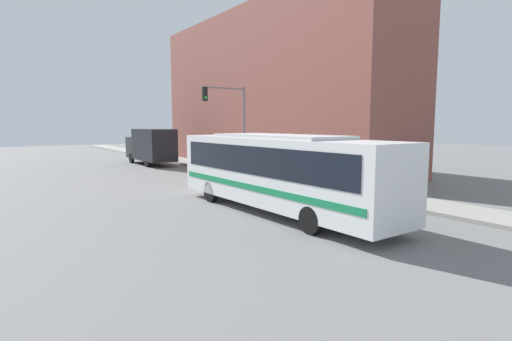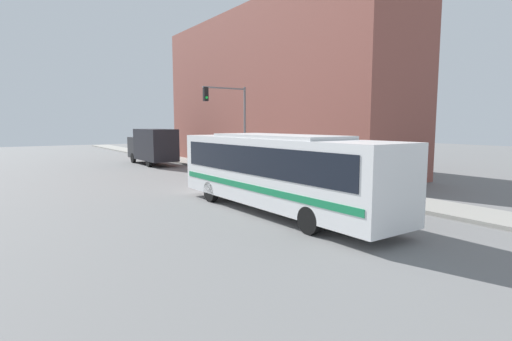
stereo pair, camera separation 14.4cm
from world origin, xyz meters
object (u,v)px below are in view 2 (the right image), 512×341
at_px(pedestrian_near_corner, 229,158).
at_px(fire_hydrant, 298,177).
at_px(traffic_light_pole, 232,115).
at_px(delivery_truck, 152,145).
at_px(city_bus, 277,168).
at_px(parking_meter, 270,163).

bearing_deg(pedestrian_near_corner, fire_hydrant, -93.00).
relative_size(traffic_light_pole, pedestrian_near_corner, 3.75).
xyz_separation_m(delivery_truck, traffic_light_pole, (1.78, -10.69, 2.49)).
distance_m(city_bus, fire_hydrant, 7.31).
distance_m(city_bus, parking_meter, 9.30).
bearing_deg(pedestrian_near_corner, delivery_truck, 111.65).
distance_m(fire_hydrant, pedestrian_near_corner, 8.68).
relative_size(traffic_light_pole, parking_meter, 4.30).
bearing_deg(parking_meter, pedestrian_near_corner, 85.64).
relative_size(fire_hydrant, parking_meter, 0.53).
height_order(delivery_truck, parking_meter, delivery_truck).
relative_size(fire_hydrant, pedestrian_near_corner, 0.46).
height_order(city_bus, pedestrian_near_corner, city_bus).
xyz_separation_m(traffic_light_pole, parking_meter, (0.90, -3.16, -3.09)).
relative_size(city_bus, parking_meter, 8.32).
relative_size(city_bus, delivery_truck, 1.59).
xyz_separation_m(delivery_truck, pedestrian_near_corner, (3.14, -7.91, -0.73)).
bearing_deg(pedestrian_near_corner, traffic_light_pole, -115.99).
height_order(city_bus, delivery_truck, city_bus).
bearing_deg(city_bus, delivery_truck, 82.60).
xyz_separation_m(fire_hydrant, pedestrian_near_corner, (0.45, 8.66, 0.43)).
height_order(fire_hydrant, parking_meter, parking_meter).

